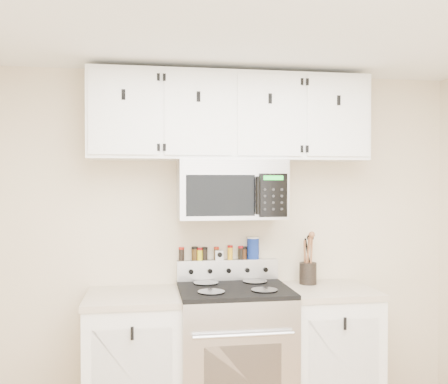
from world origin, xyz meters
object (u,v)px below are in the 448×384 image
utensil_crock (308,271)px  microwave (231,189)px  salt_canister (253,248)px  range (234,353)px

utensil_crock → microwave: bearing=-176.1°
microwave → salt_canister: bearing=38.6°
salt_canister → range: bearing=-124.7°
range → salt_canister: salt_canister is taller
microwave → utensil_crock: microwave is taller
range → utensil_crock: bearing=15.8°
range → microwave: microwave is taller
range → microwave: (0.00, 0.13, 1.14)m
range → salt_canister: size_ratio=6.57×
microwave → salt_canister: size_ratio=4.54×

